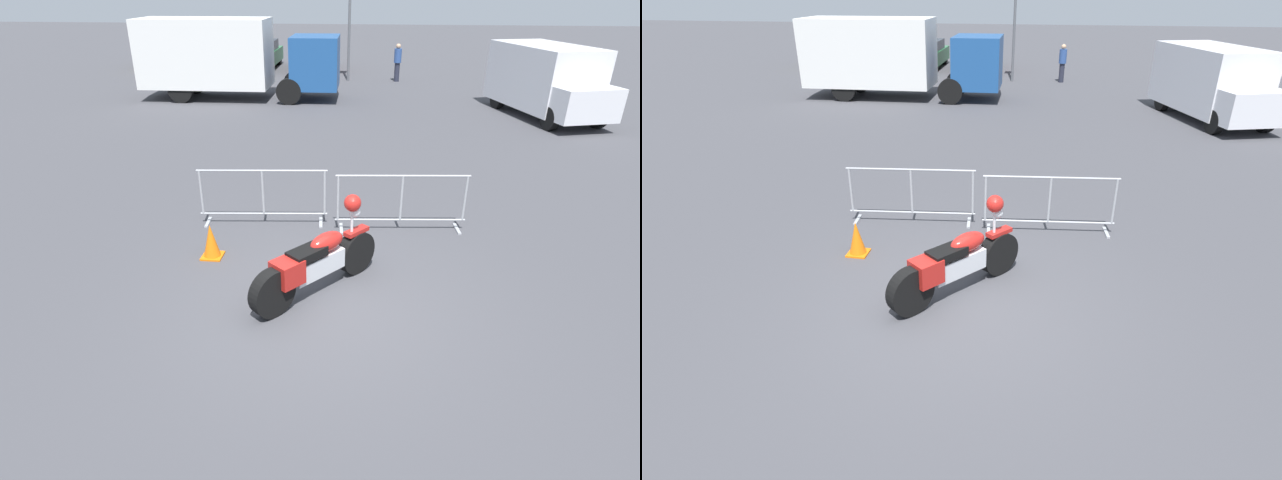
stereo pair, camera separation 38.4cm
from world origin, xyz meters
TOP-DOWN VIEW (x-y plane):
  - ground_plane at (0.00, 0.00)m, footprint 120.00×120.00m
  - motorcycle at (-0.12, 0.40)m, footprint 1.65×1.94m
  - crowd_barrier_near at (-1.39, 2.66)m, footprint 2.38×0.67m
  - crowd_barrier_far at (1.16, 2.66)m, footprint 2.38×0.67m
  - box_truck at (-5.20, 14.28)m, footprint 7.76×2.45m
  - delivery_van at (6.30, 12.46)m, footprint 3.32×5.35m
  - parked_car_yellow at (-11.34, 23.09)m, footprint 1.79×4.17m
  - parked_car_black at (-8.56, 23.05)m, footprint 1.76×4.12m
  - parked_car_green at (-5.79, 22.77)m, footprint 1.86×4.33m
  - parked_car_maroon at (-3.02, 22.47)m, footprint 1.94×4.53m
  - pedestrian at (1.52, 19.14)m, footprint 0.47×0.47m
  - planter_island at (8.46, 18.02)m, footprint 4.17×4.17m
  - traffic_cone at (-1.97, 1.26)m, footprint 0.34×0.34m

SIDE VIEW (x-z plane):
  - ground_plane at x=0.00m, z-range 0.00..0.00m
  - traffic_cone at x=-1.97m, z-range -0.01..0.58m
  - planter_island at x=8.46m, z-range -0.25..0.94m
  - motorcycle at x=-0.12m, z-range -0.16..1.18m
  - crowd_barrier_near at x=-1.39m, z-range 0.02..1.09m
  - crowd_barrier_far at x=1.16m, z-range 0.02..1.09m
  - parked_car_black at x=-8.56m, z-range 0.01..1.39m
  - parked_car_yellow at x=-11.34m, z-range 0.01..1.41m
  - parked_car_green at x=-5.79m, z-range 0.01..1.47m
  - parked_car_maroon at x=-3.02m, z-range 0.01..1.53m
  - pedestrian at x=1.52m, z-range 0.07..1.76m
  - delivery_van at x=6.30m, z-range 0.09..2.40m
  - box_truck at x=-5.20m, z-range 0.15..3.13m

